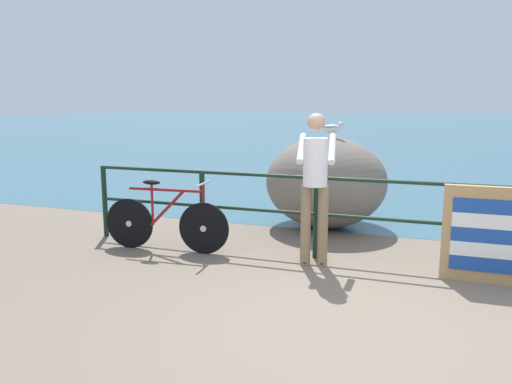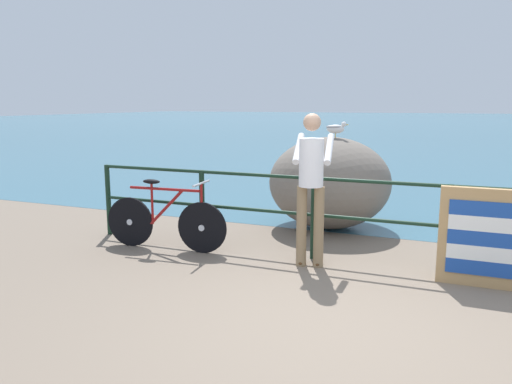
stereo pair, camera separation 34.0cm
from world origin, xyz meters
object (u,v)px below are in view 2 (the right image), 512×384
bicycle (166,220)px  folded_deckchair_stack (481,238)px  person_at_railing (311,182)px  breakwater_boulder_main (330,183)px  seagull (336,128)px

bicycle → folded_deckchair_stack: bearing=-3.1°
bicycle → person_at_railing: 2.02m
bicycle → breakwater_boulder_main: bearing=45.4°
folded_deckchair_stack → seagull: size_ratio=3.04×
bicycle → folded_deckchair_stack: size_ratio=1.63×
seagull → breakwater_boulder_main: bearing=136.1°
breakwater_boulder_main → seagull: seagull is taller
person_at_railing → folded_deckchair_stack: (1.82, 0.03, -0.47)m
bicycle → seagull: seagull is taller
person_at_railing → seagull: 1.95m
person_at_railing → breakwater_boulder_main: size_ratio=0.96×
bicycle → breakwater_boulder_main: 2.61m
bicycle → seagull: 2.85m
person_at_railing → bicycle: bearing=82.4°
person_at_railing → folded_deckchair_stack: person_at_railing is taller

